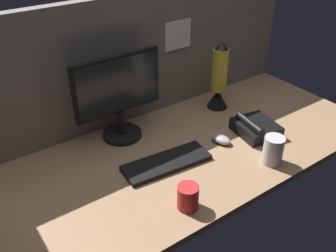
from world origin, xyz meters
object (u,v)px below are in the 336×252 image
(monitor, at_px, (119,94))
(mug_red_plastic, at_px, (188,197))
(keyboard, at_px, (167,162))
(mouse, at_px, (221,139))
(mug_steel, at_px, (273,150))
(lava_lamp, at_px, (219,81))
(desk_phone, at_px, (255,128))

(monitor, bearing_deg, mug_red_plastic, -93.85)
(keyboard, relative_size, mouse, 3.85)
(mouse, height_order, mug_steel, mug_steel)
(monitor, distance_m, mug_steel, 0.69)
(mouse, relative_size, mug_red_plastic, 1.02)
(lava_lamp, bearing_deg, monitor, 174.49)
(desk_phone, bearing_deg, monitor, 145.83)
(mug_steel, bearing_deg, mug_red_plastic, -179.39)
(mug_steel, bearing_deg, mouse, 108.18)
(mug_steel, bearing_deg, lava_lamp, 74.78)
(mug_steel, relative_size, lava_lamp, 0.34)
(keyboard, bearing_deg, monitor, 103.79)
(mug_red_plastic, bearing_deg, desk_phone, 19.63)
(mouse, bearing_deg, mug_steel, -86.53)
(desk_phone, bearing_deg, keyboard, 174.19)
(monitor, xyz_separation_m, mug_red_plastic, (-0.04, -0.54, -0.17))
(mug_red_plastic, xyz_separation_m, lava_lamp, (0.58, 0.49, 0.10))
(monitor, relative_size, mug_red_plastic, 4.36)
(mouse, relative_size, lava_lamp, 0.27)
(lava_lamp, bearing_deg, mug_red_plastic, -139.62)
(monitor, relative_size, mouse, 4.26)
(mouse, xyz_separation_m, mug_steel, (0.07, -0.23, 0.04))
(keyboard, height_order, mug_red_plastic, mug_red_plastic)
(monitor, height_order, lava_lamp, monitor)
(monitor, relative_size, desk_phone, 1.90)
(mug_red_plastic, xyz_separation_m, desk_phone, (0.55, 0.20, -0.01))
(mug_steel, xyz_separation_m, lava_lamp, (0.13, 0.49, 0.09))
(mug_steel, bearing_deg, monitor, 127.18)
(mug_red_plastic, height_order, desk_phone, mug_red_plastic)
(monitor, bearing_deg, lava_lamp, -5.51)
(monitor, bearing_deg, keyboard, -81.81)
(mug_steel, bearing_deg, desk_phone, 61.53)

